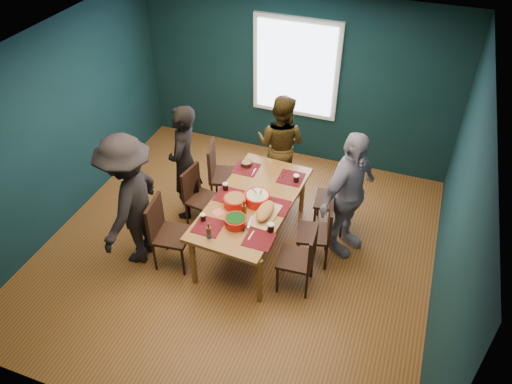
% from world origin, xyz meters
% --- Properties ---
extents(room, '(5.01, 5.01, 2.71)m').
position_xyz_m(room, '(0.00, 0.27, 1.37)').
color(room, '#985F2C').
rests_on(room, ground).
extents(dining_table, '(1.09, 2.00, 0.74)m').
position_xyz_m(dining_table, '(0.14, 0.19, 0.67)').
color(dining_table, olive).
rests_on(dining_table, floor).
extents(chair_left_far, '(0.56, 0.56, 1.00)m').
position_xyz_m(chair_left_far, '(-0.61, 0.87, 0.58)').
color(chair_left_far, black).
rests_on(chair_left_far, floor).
extents(chair_left_mid, '(0.46, 0.46, 0.89)m').
position_xyz_m(chair_left_mid, '(-0.72, 0.35, 0.52)').
color(chair_left_mid, black).
rests_on(chair_left_mid, floor).
extents(chair_left_near, '(0.49, 0.49, 0.97)m').
position_xyz_m(chair_left_near, '(-0.77, -0.49, 0.57)').
color(chair_left_near, black).
rests_on(chair_left_near, floor).
extents(chair_right_far, '(0.48, 0.48, 0.96)m').
position_xyz_m(chair_right_far, '(1.13, 0.90, 0.56)').
color(chair_right_far, black).
rests_on(chair_right_far, floor).
extents(chair_right_mid, '(0.50, 0.50, 0.92)m').
position_xyz_m(chair_right_mid, '(1.06, 0.21, 0.53)').
color(chair_right_mid, black).
rests_on(chair_right_mid, floor).
extents(chair_right_near, '(0.45, 0.45, 0.92)m').
position_xyz_m(chair_right_near, '(0.98, -0.31, 0.54)').
color(chair_right_near, black).
rests_on(chair_right_near, floor).
extents(person_far_left, '(0.51, 0.68, 1.71)m').
position_xyz_m(person_far_left, '(-0.96, 0.50, 0.86)').
color(person_far_left, black).
rests_on(person_far_left, floor).
extents(person_back, '(0.82, 0.66, 1.57)m').
position_xyz_m(person_back, '(0.10, 1.50, 0.78)').
color(person_back, black).
rests_on(person_back, floor).
extents(person_right, '(0.82, 1.12, 1.77)m').
position_xyz_m(person_right, '(1.29, 0.55, 0.89)').
color(person_right, white).
rests_on(person_right, floor).
extents(person_near_left, '(0.75, 1.22, 1.82)m').
position_xyz_m(person_near_left, '(-1.18, -0.52, 0.91)').
color(person_near_left, black).
rests_on(person_near_left, floor).
extents(bowl_salad, '(0.29, 0.29, 0.12)m').
position_xyz_m(bowl_salad, '(-0.03, 0.04, 0.80)').
color(bowl_salad, red).
rests_on(bowl_salad, dining_table).
extents(bowl_dumpling, '(0.32, 0.32, 0.29)m').
position_xyz_m(bowl_dumpling, '(0.22, 0.18, 0.81)').
color(bowl_dumpling, red).
rests_on(bowl_dumpling, dining_table).
extents(bowl_herbs, '(0.27, 0.27, 0.12)m').
position_xyz_m(bowl_herbs, '(0.12, -0.30, 0.80)').
color(bowl_herbs, red).
rests_on(bowl_herbs, dining_table).
extents(cutting_board, '(0.32, 0.64, 0.14)m').
position_xyz_m(cutting_board, '(0.39, -0.03, 0.81)').
color(cutting_board, tan).
rests_on(cutting_board, dining_table).
extents(small_bowl, '(0.16, 0.16, 0.06)m').
position_xyz_m(small_bowl, '(-0.20, 0.89, 0.78)').
color(small_bowl, black).
rests_on(small_bowl, dining_table).
extents(beer_bottle_a, '(0.06, 0.06, 0.22)m').
position_xyz_m(beer_bottle_a, '(-0.09, -0.61, 0.82)').
color(beer_bottle_a, '#4D290D').
rests_on(beer_bottle_a, dining_table).
extents(beer_bottle_b, '(0.06, 0.06, 0.24)m').
position_xyz_m(beer_bottle_b, '(0.16, -0.12, 0.83)').
color(beer_bottle_b, '#4D290D').
rests_on(beer_bottle_b, dining_table).
extents(cola_glass_a, '(0.07, 0.07, 0.10)m').
position_xyz_m(cola_glass_a, '(-0.28, -0.36, 0.79)').
color(cola_glass_a, black).
rests_on(cola_glass_a, dining_table).
extents(cola_glass_b, '(0.08, 0.08, 0.12)m').
position_xyz_m(cola_glass_b, '(0.55, -0.26, 0.80)').
color(cola_glass_b, black).
rests_on(cola_glass_b, dining_table).
extents(cola_glass_c, '(0.08, 0.08, 0.11)m').
position_xyz_m(cola_glass_c, '(0.55, 0.77, 0.80)').
color(cola_glass_c, black).
rests_on(cola_glass_c, dining_table).
extents(cola_glass_d, '(0.08, 0.08, 0.10)m').
position_xyz_m(cola_glass_d, '(-0.26, 0.29, 0.80)').
color(cola_glass_d, black).
rests_on(cola_glass_d, dining_table).
extents(napkin_a, '(0.14, 0.14, 0.00)m').
position_xyz_m(napkin_a, '(0.49, 0.23, 0.74)').
color(napkin_a, '#E76761').
rests_on(napkin_a, dining_table).
extents(napkin_b, '(0.18, 0.18, 0.00)m').
position_xyz_m(napkin_b, '(-0.17, -0.16, 0.74)').
color(napkin_b, '#E76761').
rests_on(napkin_b, dining_table).
extents(napkin_c, '(0.17, 0.17, 0.00)m').
position_xyz_m(napkin_c, '(0.51, -0.53, 0.74)').
color(napkin_c, '#E76761').
rests_on(napkin_c, dining_table).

